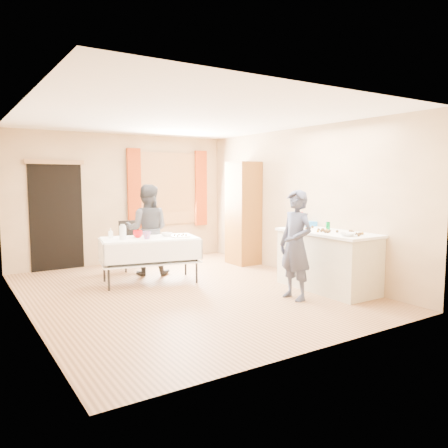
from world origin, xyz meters
TOP-DOWN VIEW (x-y plane):
  - floor at (0.00, 0.00)m, footprint 4.50×5.50m
  - ceiling at (0.00, 0.00)m, footprint 4.50×5.50m
  - wall_back at (0.00, 2.76)m, footprint 4.50×0.02m
  - wall_front at (0.00, -2.76)m, footprint 4.50×0.02m
  - wall_left at (-2.26, 0.00)m, footprint 0.02×5.50m
  - wall_right at (2.26, 0.00)m, footprint 0.02×5.50m
  - window_frame at (1.00, 2.72)m, footprint 1.32×0.06m
  - window_pane at (1.00, 2.71)m, footprint 1.20×0.02m
  - curtain_left at (0.22, 2.67)m, footprint 0.28×0.06m
  - curtain_right at (1.78, 2.67)m, footprint 0.28×0.06m
  - doorway at (-1.30, 2.73)m, footprint 0.95×0.04m
  - door_lintel at (-1.30, 2.70)m, footprint 1.05×0.06m
  - cabinet at (1.99, 1.32)m, footprint 0.50×0.60m
  - counter at (1.89, -1.08)m, footprint 0.77×1.63m
  - party_table at (-0.24, 0.84)m, footprint 1.70×1.10m
  - chair at (-0.14, 1.96)m, footprint 0.41×0.41m
  - girl at (1.11, -1.22)m, footprint 0.61×0.43m
  - woman at (-0.03, 1.43)m, footprint 1.32×1.29m
  - soda_can at (2.06, -0.91)m, footprint 0.09×0.09m
  - mixing_bowl at (1.70, -1.63)m, footprint 0.31×0.31m
  - foam_block at (1.85, -0.48)m, footprint 0.17×0.12m
  - blue_basket at (2.14, -0.38)m, footprint 0.30×0.20m
  - pitcher at (-0.69, 0.85)m, footprint 0.12×0.12m
  - cup_red at (-0.40, 0.94)m, footprint 0.16×0.16m
  - cup_rainbow at (-0.35, 0.70)m, footprint 0.19×0.19m
  - small_bowl at (0.08, 0.86)m, footprint 0.23×0.23m
  - pastry_tray at (0.21, 0.60)m, footprint 0.29×0.22m
  - bottle at (-0.79, 1.14)m, footprint 0.11×0.12m
  - cake_balls at (1.84, -1.25)m, footprint 0.49×1.15m

SIDE VIEW (x-z plane):
  - floor at x=0.00m, z-range -0.02..0.00m
  - chair at x=-0.14m, z-range -0.19..0.74m
  - party_table at x=-0.24m, z-range 0.07..0.82m
  - counter at x=1.89m, z-range 0.00..0.91m
  - pastry_tray at x=0.21m, z-range 0.75..0.77m
  - small_bowl at x=0.08m, z-range 0.75..0.81m
  - girl at x=1.11m, z-range 0.00..1.56m
  - woman at x=-0.03m, z-range 0.00..1.61m
  - cup_red at x=-0.40m, z-range 0.75..0.87m
  - cup_rainbow at x=-0.35m, z-range 0.75..0.87m
  - bottle at x=-0.79m, z-range 0.75..0.91m
  - pitcher at x=-0.69m, z-range 0.75..0.97m
  - cake_balls at x=1.84m, z-range 0.91..0.95m
  - mixing_bowl at x=1.70m, z-range 0.91..0.96m
  - foam_block at x=1.85m, z-range 0.91..0.99m
  - blue_basket at x=2.14m, z-range 0.91..0.99m
  - soda_can at x=2.06m, z-range 0.91..1.03m
  - doorway at x=-1.30m, z-range 0.00..2.00m
  - cabinet at x=1.99m, z-range 0.00..2.05m
  - wall_back at x=0.00m, z-range 0.00..2.60m
  - wall_front at x=0.00m, z-range 0.00..2.60m
  - wall_left at x=-2.26m, z-range 0.00..2.60m
  - wall_right at x=2.26m, z-range 0.00..2.60m
  - window_frame at x=1.00m, z-range 0.74..2.26m
  - window_pane at x=1.00m, z-range 0.80..2.20m
  - curtain_left at x=0.22m, z-range 0.67..2.33m
  - curtain_right at x=1.78m, z-range 0.67..2.33m
  - door_lintel at x=-1.30m, z-range 1.98..2.06m
  - ceiling at x=0.00m, z-range 2.60..2.62m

